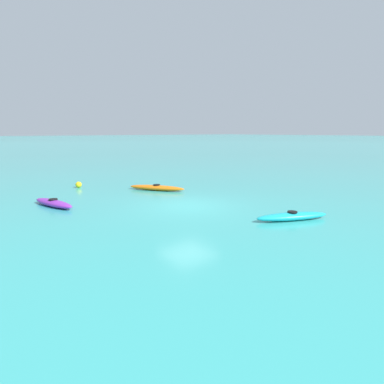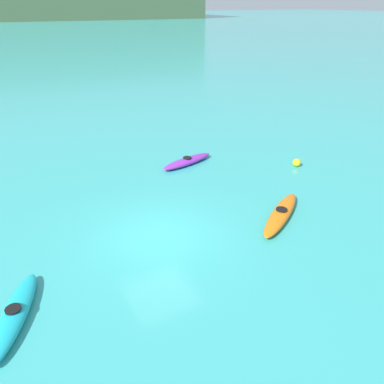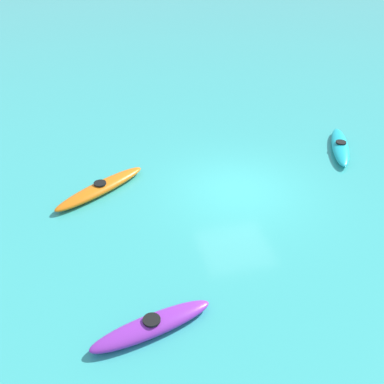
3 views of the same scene
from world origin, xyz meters
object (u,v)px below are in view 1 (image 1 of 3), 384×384
Objects in this scene: kayak_orange at (157,188)px; kayak_purple at (53,203)px; buoy_yellow at (79,185)px; kayak_cyan at (292,216)px.

kayak_purple is at bearing 95.28° from kayak_orange.
kayak_purple is 6.21m from kayak_orange.
buoy_yellow reaches higher than kayak_purple.
kayak_purple is 7.87× the size of buoy_yellow.
kayak_cyan is (-8.58, -6.86, -0.00)m from kayak_purple.
kayak_orange is (9.15, 0.67, -0.00)m from kayak_cyan.
kayak_orange is at bearing -84.72° from kayak_purple.
kayak_cyan is at bearing -141.38° from kayak_purple.
kayak_orange is (0.57, -6.18, -0.00)m from kayak_purple.
buoy_yellow is at bearing -31.80° from kayak_purple.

